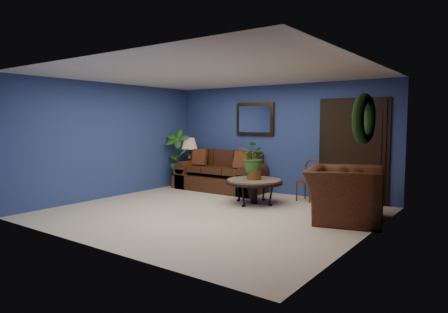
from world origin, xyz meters
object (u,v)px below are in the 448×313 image
Objects in this scene: end_table at (190,170)px; side_chair at (309,177)px; table_lamp at (190,148)px; armchair at (345,194)px; coffee_table at (254,182)px; sofa at (222,177)px.

side_chair reaches higher than end_table.
table_lamp is 0.49× the size of armchair.
coffee_table is 1.70× the size of table_lamp.
armchair is (3.43, -1.18, 0.13)m from sofa.
coffee_table is 1.22m from side_chair.
side_chair is 1.69m from armchair.
side_chair is (0.77, 0.95, 0.06)m from coffee_table.
coffee_table is 1.94× the size of end_table.
armchair is (1.96, -0.26, 0.01)m from coffee_table.
sofa reaches higher than end_table.
table_lamp is at bearing 160.50° from coffee_table.
table_lamp is at bearing 61.09° from armchair.
sofa is 2.46× the size of side_chair.
end_table is 0.43× the size of armchair.
end_table is (-2.49, 0.88, -0.02)m from coffee_table.
coffee_table is 1.98m from armchair.
sofa is 1.86× the size of coffee_table.
side_chair is at bearing 1.12° from end_table.
side_chair is (2.25, 0.03, 0.18)m from sofa.
armchair reaches higher than side_chair.
armchair is (4.45, -1.15, 0.03)m from end_table.
sofa is at bearing 148.18° from coffee_table.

